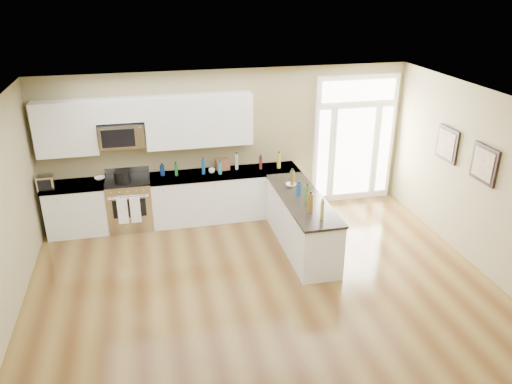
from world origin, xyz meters
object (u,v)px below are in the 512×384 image
stockpot (122,176)px  toaster_oven (45,183)px  peninsula_cabinet (302,224)px  kitchen_range (130,203)px

stockpot → toaster_oven: toaster_oven is taller
peninsula_cabinet → kitchen_range: (-2.86, 1.45, 0.04)m
kitchen_range → stockpot: 0.59m
kitchen_range → toaster_oven: (-1.36, -0.11, 0.58)m
stockpot → kitchen_range: bearing=52.9°
peninsula_cabinet → toaster_oven: (-4.23, 1.34, 0.63)m
stockpot → toaster_oven: 1.29m
kitchen_range → stockpot: stockpot is taller
peninsula_cabinet → stockpot: (-2.94, 1.35, 0.63)m
kitchen_range → toaster_oven: bearing=-175.4°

